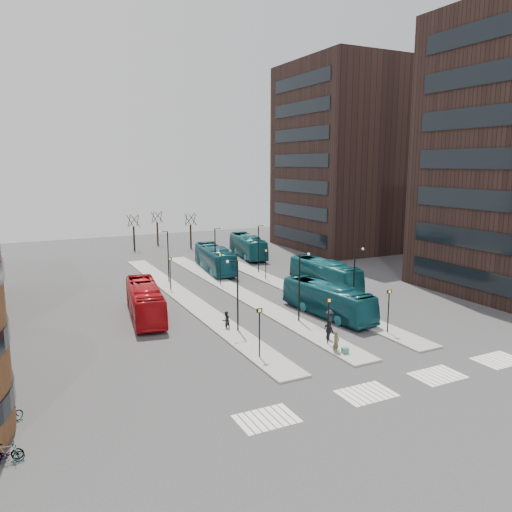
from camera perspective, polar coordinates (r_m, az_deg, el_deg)
name	(u,v)px	position (r m, az deg, el deg)	size (l,w,h in m)	color
ground	(427,419)	(30.78, 18.92, -17.19)	(160.00, 160.00, 0.00)	#313133
island_left	(186,298)	(53.17, -8.04, -4.80)	(2.50, 45.00, 0.15)	gray
island_mid	(238,292)	(55.27, -2.12, -4.11)	(2.50, 45.00, 0.15)	gray
island_right	(285,286)	(57.91, 3.30, -3.44)	(2.50, 45.00, 0.15)	gray
suitcase	(345,352)	(38.23, 10.15, -10.70)	(0.47, 0.38, 0.59)	#1B2496
red_bus	(145,301)	(47.34, -12.58, -5.01)	(2.61, 11.17, 3.11)	#AF0D13
teal_bus_a	(327,300)	(47.18, 8.17, -4.95)	(2.57, 10.98, 3.06)	#124E5B
teal_bus_b	(215,259)	(66.02, -4.73, -0.32)	(2.78, 11.88, 3.31)	#12505D
teal_bus_c	(325,274)	(57.84, 7.85, -2.01)	(2.65, 11.32, 3.15)	#135861
teal_bus_d	(248,246)	(75.94, -0.95, 1.14)	(2.78, 11.88, 3.31)	#12515A
traveller	(336,342)	(38.22, 9.13, -9.73)	(0.64, 0.42, 1.76)	brown
commuter_a	(226,320)	(43.14, -3.45, -7.36)	(0.77, 0.60, 1.59)	black
commuter_b	(329,330)	(40.69, 8.31, -8.42)	(1.05, 0.44, 1.79)	black
commuter_c	(329,320)	(43.29, 8.39, -7.26)	(1.15, 0.66, 1.78)	black
bicycle_near	(6,456)	(28.02, -26.62, -19.75)	(0.55, 1.56, 0.82)	gray
bicycle_mid	(6,452)	(28.20, -26.63, -19.41)	(0.44, 1.55, 0.93)	gray
bicycle_far	(6,416)	(31.60, -26.66, -16.05)	(0.63, 1.82, 0.95)	gray
crosswalk_stripes	(400,385)	(34.44, 16.18, -13.94)	(22.35, 2.40, 0.01)	silver
tower_far	(351,158)	(86.18, 10.83, 10.98)	(20.12, 20.00, 30.00)	black
sign_poles	(263,285)	(48.41, 0.85, -3.37)	(12.45, 22.12, 3.65)	black
lamp_posts	(251,263)	(52.97, -0.63, -0.86)	(14.04, 20.24, 6.12)	black
bare_trees	(161,232)	(85.26, -10.82, 2.71)	(10.97, 8.14, 5.90)	black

